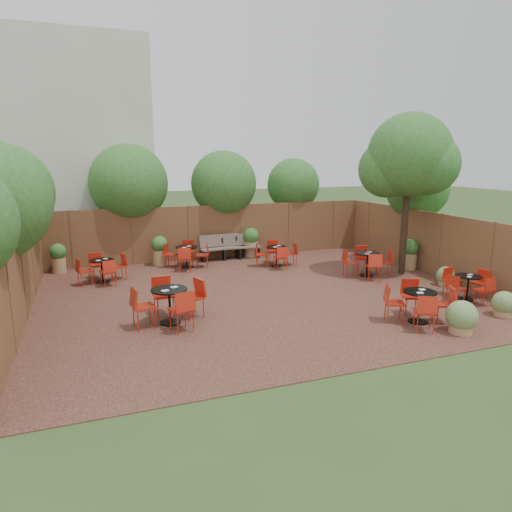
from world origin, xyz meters
name	(u,v)px	position (x,y,z in m)	size (l,w,h in m)	color
ground	(264,294)	(0.00, 0.00, 0.00)	(80.00, 80.00, 0.00)	#354F23
courtyard_paving	(264,294)	(0.00, 0.00, 0.01)	(12.00, 10.00, 0.02)	#321714
fence_back	(216,232)	(0.00, 5.00, 1.00)	(12.00, 0.08, 2.00)	brown
fence_left	(22,279)	(-6.00, 0.00, 1.00)	(0.08, 10.00, 2.00)	brown
fence_right	(440,245)	(6.00, 0.00, 1.00)	(0.08, 10.00, 2.00)	brown
neighbour_building	(82,150)	(-4.50, 8.00, 4.00)	(5.00, 4.00, 8.00)	beige
overhang_foliage	(149,190)	(-2.65, 2.91, 2.76)	(15.62, 10.72, 2.77)	#2A6320
courtyard_tree	(409,160)	(5.04, 0.57, 3.66)	(2.75, 2.65, 5.09)	black
park_bench_left	(220,247)	(0.03, 4.63, 0.50)	(1.54, 0.64, 0.93)	brown
park_bench_right	(240,246)	(0.83, 4.62, 0.49)	(1.50, 0.61, 0.91)	brown
bistro_tables	(273,275)	(0.40, 0.34, 0.45)	(10.50, 8.66, 0.94)	black
planters	(230,249)	(0.13, 3.69, 0.59)	(11.67, 4.30, 1.11)	#A27E51
low_shrubs	(469,302)	(4.03, -3.28, 0.33)	(2.99, 3.71, 0.72)	#A27E51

